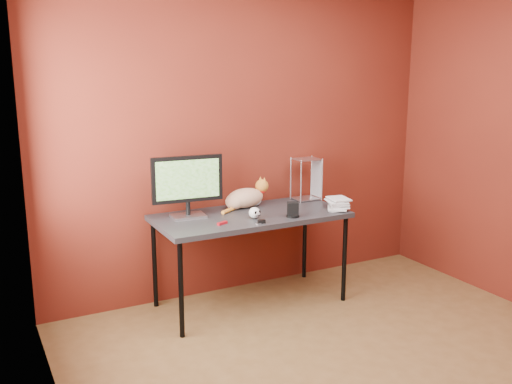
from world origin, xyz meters
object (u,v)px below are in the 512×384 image
desk (251,220)px  skull_mug (255,213)px  speaker (293,210)px  cat (245,198)px  monitor (187,183)px  book_stack (330,148)px

desk → skull_mug: size_ratio=16.50×
desk → speaker: 0.35m
desk → speaker: bearing=-43.5°
cat → speaker: (0.19, -0.44, -0.03)m
monitor → speaker: (0.72, -0.36, -0.21)m
desk → cat: cat is taller
skull_mug → speaker: (0.28, -0.10, 0.01)m
skull_mug → speaker: bearing=-30.4°
cat → speaker: size_ratio=4.22×
book_stack → cat: bearing=148.2°
monitor → speaker: size_ratio=4.76×
monitor → speaker: monitor is taller
skull_mug → book_stack: book_stack is taller
speaker → book_stack: bearing=36.6°
skull_mug → speaker: size_ratio=0.79×
skull_mug → speaker: 0.30m
speaker → book_stack: (0.38, 0.08, 0.44)m
skull_mug → book_stack: (0.66, -0.02, 0.45)m
desk → cat: (0.06, 0.20, 0.13)m
skull_mug → book_stack: size_ratio=0.09×
speaker → book_stack: size_ratio=0.12×
skull_mug → cat: bearing=63.7°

